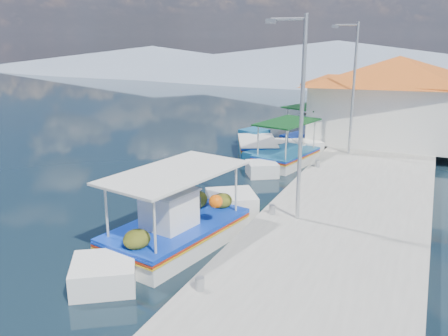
% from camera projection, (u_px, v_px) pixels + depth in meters
% --- Properties ---
extents(ground, '(160.00, 160.00, 0.00)m').
position_uv_depth(ground, '(135.00, 232.00, 14.64)').
color(ground, black).
rests_on(ground, ground).
extents(quay, '(5.00, 44.00, 0.50)m').
position_uv_depth(quay, '(360.00, 193.00, 17.51)').
color(quay, '#ACA9A1').
rests_on(quay, ground).
extents(bollards, '(0.20, 17.20, 0.30)m').
position_uv_depth(bollards, '(300.00, 181.00, 17.57)').
color(bollards, '#A5A8AD').
rests_on(bollards, quay).
extents(main_caique, '(3.16, 7.55, 2.53)m').
position_uv_depth(main_caique, '(178.00, 230.00, 13.60)').
color(main_caique, white).
rests_on(main_caique, ground).
extents(caique_green_canopy, '(2.67, 6.05, 2.31)m').
position_uv_depth(caique_green_canopy, '(286.00, 157.00, 22.19)').
color(caique_green_canopy, white).
rests_on(caique_green_canopy, ground).
extents(caique_blue_hull, '(3.49, 5.66, 1.11)m').
position_uv_depth(caique_blue_hull, '(258.00, 148.00, 24.15)').
color(caique_blue_hull, '#165685').
rests_on(caique_blue_hull, ground).
extents(caique_far, '(3.75, 6.63, 2.49)m').
position_uv_depth(caique_far, '(317.00, 137.00, 26.08)').
color(caique_far, white).
rests_on(caique_far, ground).
extents(harbor_building, '(10.49, 10.49, 4.40)m').
position_uv_depth(harbor_building, '(396.00, 97.00, 24.60)').
color(harbor_building, white).
rests_on(harbor_building, quay).
extents(lamp_post_near, '(1.21, 0.14, 6.00)m').
position_uv_depth(lamp_post_near, '(299.00, 109.00, 13.56)').
color(lamp_post_near, '#A5A8AD').
rests_on(lamp_post_near, quay).
extents(lamp_post_far, '(1.21, 0.14, 6.00)m').
position_uv_depth(lamp_post_far, '(352.00, 82.00, 21.46)').
color(lamp_post_far, '#A5A8AD').
rests_on(lamp_post_far, quay).
extents(mountain_ridge, '(171.40, 96.00, 5.50)m').
position_uv_depth(mountain_ridge, '(426.00, 66.00, 60.64)').
color(mountain_ridge, gray).
rests_on(mountain_ridge, ground).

